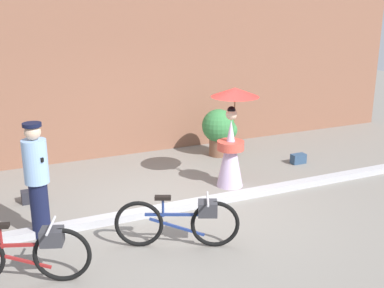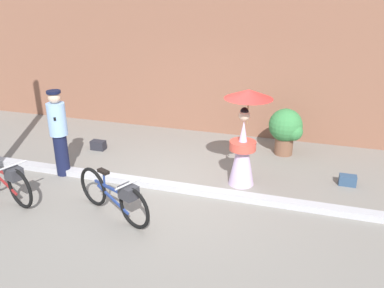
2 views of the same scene
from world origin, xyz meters
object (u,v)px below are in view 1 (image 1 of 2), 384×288
potted_plant_by_door (220,129)px  backpack_on_pavement (298,159)px  person_with_parasol (232,136)px  person_officer (37,178)px  bicycle_far_side (24,252)px  bicycle_near_officer (182,221)px  backpack_spare (31,196)px

potted_plant_by_door → backpack_on_pavement: (1.26, -1.17, -0.50)m
person_with_parasol → backpack_on_pavement: 2.14m
person_officer → person_with_parasol: size_ratio=0.93×
bicycle_far_side → backpack_on_pavement: (5.69, 2.30, -0.30)m
backpack_on_pavement → person_with_parasol: bearing=-164.8°
bicycle_far_side → potted_plant_by_door: potted_plant_by_door is taller
bicycle_near_officer → person_officer: 2.12m
person_officer → person_with_parasol: person_with_parasol is taller
person_officer → backpack_spare: size_ratio=5.27×
bicycle_near_officer → potted_plant_by_door: 4.17m
person_with_parasol → backpack_spare: (-3.45, 0.71, -0.83)m
bicycle_near_officer → backpack_on_pavement: bearing=32.0°
bicycle_far_side → potted_plant_by_door: bearing=38.1°
backpack_spare → person_officer: bearing=-90.4°
person_officer → backpack_on_pavement: 5.54m
person_officer → person_with_parasol: 3.51m
bicycle_near_officer → bicycle_far_side: size_ratio=0.97×
potted_plant_by_door → backpack_on_pavement: size_ratio=3.37×
person_officer → person_with_parasol: (3.45, 0.63, 0.04)m
bicycle_far_side → person_with_parasol: (3.79, 1.79, 0.54)m
backpack_on_pavement → backpack_spare: backpack_spare is taller
person_with_parasol → potted_plant_by_door: 1.84m
potted_plant_by_door → backpack_spare: potted_plant_by_door is taller
bicycle_near_officer → person_with_parasol: person_with_parasol is taller
backpack_spare → person_with_parasol: bearing=-11.6°
person_with_parasol → backpack_spare: 3.61m
bicycle_near_officer → person_officer: person_officer is taller
person_officer → backpack_on_pavement: size_ratio=5.51×
backpack_spare → bicycle_far_side: bearing=-97.9°
person_officer → backpack_on_pavement: (5.36, 1.15, -0.80)m
person_with_parasol → backpack_on_pavement: size_ratio=5.93×
backpack_on_pavement → bicycle_near_officer: bearing=-148.0°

